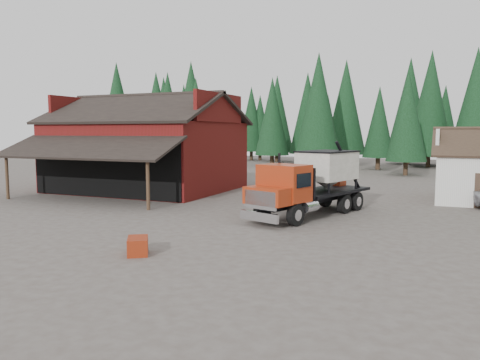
% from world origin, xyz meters
% --- Properties ---
extents(ground, '(120.00, 120.00, 0.00)m').
position_xyz_m(ground, '(0.00, 0.00, 0.00)').
color(ground, '#4D443C').
rests_on(ground, ground).
extents(red_barn, '(12.80, 13.63, 7.18)m').
position_xyz_m(red_barn, '(-11.00, 9.90, 2.69)').
color(red_barn, maroon).
rests_on(red_barn, ground).
extents(conifer_backdrop, '(76.00, 16.00, 16.00)m').
position_xyz_m(conifer_backdrop, '(0.00, 42.00, 0.00)').
color(conifer_backdrop, black).
rests_on(conifer_backdrop, ground).
extents(near_pine_a, '(4.40, 4.40, 11.40)m').
position_xyz_m(near_pine_a, '(-22.00, 28.00, 6.39)').
color(near_pine_a, '#382619').
rests_on(near_pine_a, ground).
extents(near_pine_b, '(3.96, 3.96, 10.40)m').
position_xyz_m(near_pine_b, '(6.00, 30.00, 5.89)').
color(near_pine_b, '#382619').
rests_on(near_pine_b, ground).
extents(near_pine_d, '(5.28, 5.28, 13.40)m').
position_xyz_m(near_pine_d, '(-4.00, 34.00, 7.39)').
color(near_pine_d, '#382619').
rests_on(near_pine_d, ground).
extents(feed_truck, '(4.87, 8.79, 3.84)m').
position_xyz_m(feed_truck, '(3.17, 4.02, 1.80)').
color(feed_truck, black).
rests_on(feed_truck, ground).
extents(equip_box, '(1.19, 1.30, 0.60)m').
position_xyz_m(equip_box, '(-0.50, -6.00, 0.30)').
color(equip_box, maroon).
rests_on(equip_box, ground).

